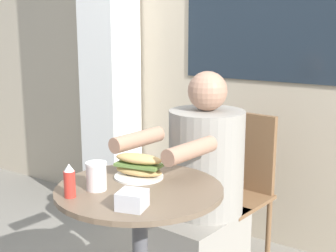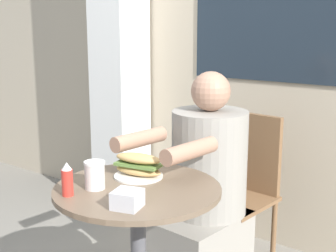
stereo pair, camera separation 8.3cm
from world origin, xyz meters
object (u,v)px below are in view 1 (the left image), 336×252
(seated_diner, at_px, (201,206))
(sandwich_on_plate, at_px, (139,167))
(diner_chair, at_px, (236,179))
(drink_cup, at_px, (96,176))
(cafe_table, at_px, (140,238))
(condiment_bottle, at_px, (70,181))

(seated_diner, height_order, sandwich_on_plate, seated_diner)
(seated_diner, distance_m, sandwich_on_plate, 0.51)
(diner_chair, height_order, seated_diner, seated_diner)
(diner_chair, relative_size, sandwich_on_plate, 4.15)
(diner_chair, xyz_separation_m, drink_cup, (-0.10, -0.96, 0.26))
(diner_chair, distance_m, drink_cup, 1.00)
(cafe_table, bearing_deg, diner_chair, 91.04)
(cafe_table, xyz_separation_m, diner_chair, (-0.02, 0.85, -0.01))
(diner_chair, xyz_separation_m, seated_diner, (-0.01, -0.35, -0.04))
(sandwich_on_plate, xyz_separation_m, condiment_bottle, (-0.07, -0.31, 0.02))
(seated_diner, bearing_deg, sandwich_on_plate, 88.60)
(diner_chair, relative_size, condiment_bottle, 7.12)
(drink_cup, distance_m, condiment_bottle, 0.11)
(cafe_table, xyz_separation_m, sandwich_on_plate, (-0.07, 0.09, 0.25))
(cafe_table, relative_size, diner_chair, 0.84)
(cafe_table, bearing_deg, condiment_bottle, -122.34)
(cafe_table, relative_size, condiment_bottle, 6.01)
(diner_chair, height_order, drink_cup, diner_chair)
(sandwich_on_plate, bearing_deg, seated_diner, 83.74)
(seated_diner, height_order, drink_cup, seated_diner)
(seated_diner, bearing_deg, cafe_table, 97.87)
(cafe_table, xyz_separation_m, seated_diner, (-0.03, 0.50, -0.05))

